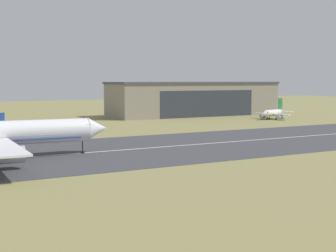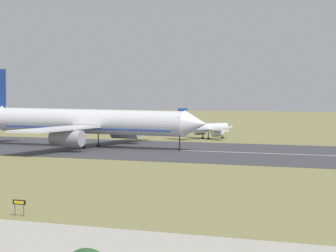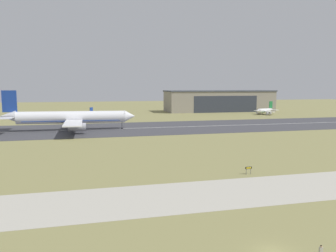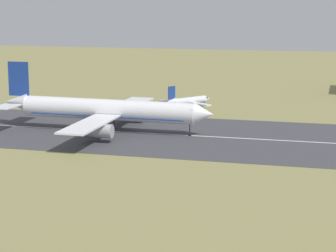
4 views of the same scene
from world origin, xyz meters
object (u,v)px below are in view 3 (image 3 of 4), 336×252
airplane_parked_centre (265,111)px  spectator_left (321,252)px  airplane_landing (71,118)px  airplane_parked_west (99,116)px  runway_sign (249,169)px

airplane_parked_centre → spectator_left: bearing=-118.5°
airplane_landing → spectator_left: bearing=-75.3°
airplane_parked_west → spectator_left: 162.01m
airplane_parked_west → runway_sign: (28.35, -125.55, -1.60)m
runway_sign → spectator_left: 36.64m
airplane_parked_centre → runway_sign: bearing=-121.4°
airplane_landing → runway_sign: bearing=-64.4°
airplane_parked_centre → airplane_landing: bearing=-156.9°
airplane_parked_west → airplane_parked_centre: (114.63, 15.98, -0.09)m
spectator_left → airplane_parked_centre: bearing=61.5°
spectator_left → airplane_parked_west: bearing=96.6°
airplane_parked_centre → runway_sign: airplane_parked_centre is taller
airplane_landing → spectator_left: (32.06, -122.35, -4.71)m
airplane_parked_west → airplane_parked_centre: 115.73m
airplane_landing → airplane_parked_west: (13.31, 38.56, -2.81)m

